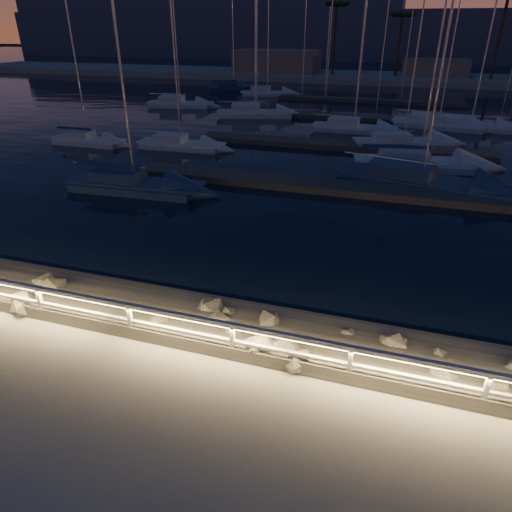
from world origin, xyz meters
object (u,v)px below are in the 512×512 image
object	(u,v)px
sailboat_j	(352,127)
sailboat_n	(266,92)
sailboat_f	(179,143)
sailboat_e	(253,112)
sailboat_c	(416,162)
sailboat_a	(87,139)
sailboat_h	(418,180)
guard_rail	(194,325)
sailboat_l	(401,141)
sailboat_i	(178,103)
sailboat_m	(233,88)
sailboat_b	(131,183)
sailboat_k	(436,123)
sailboat_g	(468,124)

from	to	relation	value
sailboat_j	sailboat_n	size ratio (longest dim) A/B	1.03
sailboat_f	sailboat_e	bearing A→B (deg)	83.16
sailboat_c	sailboat_f	size ratio (longest dim) A/B	1.26
sailboat_a	sailboat_h	distance (m)	24.85
guard_rail	sailboat_h	size ratio (longest dim) A/B	2.66
sailboat_n	sailboat_l	bearing A→B (deg)	-65.83
sailboat_f	sailboat_j	world-z (taller)	sailboat_j
sailboat_h	sailboat_f	bearing A→B (deg)	179.35
guard_rail	sailboat_h	distance (m)	18.85
sailboat_e	sailboat_n	xyz separation A→B (m)	(-3.17, 15.22, -0.05)
sailboat_l	sailboat_c	bearing A→B (deg)	-97.23
sailboat_e	sailboat_n	bearing A→B (deg)	85.00
sailboat_h	sailboat_i	distance (m)	33.80
guard_rail	sailboat_m	distance (m)	58.20
guard_rail	sailboat_n	size ratio (longest dim) A/B	3.68
sailboat_l	sailboat_n	bearing A→B (deg)	109.10
sailboat_h	sailboat_l	xyz separation A→B (m)	(-1.20, 10.08, -0.07)
sailboat_b	sailboat_c	bearing A→B (deg)	29.10
sailboat_e	sailboat_n	world-z (taller)	sailboat_e
sailboat_e	sailboat_h	bearing A→B (deg)	-66.22
sailboat_c	sailboat_l	xyz separation A→B (m)	(-1.11, 5.92, -0.05)
guard_rail	sailboat_j	xyz separation A→B (m)	(0.20, 32.30, -0.95)
sailboat_m	sailboat_n	xyz separation A→B (m)	(5.87, -3.21, -0.02)
sailboat_f	sailboat_j	bearing A→B (deg)	39.26
sailboat_f	sailboat_i	bearing A→B (deg)	114.59
sailboat_j	sailboat_k	xyz separation A→B (m)	(7.07, 4.00, 0.01)
sailboat_j	sailboat_e	bearing A→B (deg)	159.59
sailboat_e	sailboat_m	size ratio (longest dim) A/B	1.11
sailboat_j	sailboat_m	size ratio (longest dim) A/B	1.03
guard_rail	sailboat_e	xyz separation A→B (m)	(-10.17, 36.50, -0.91)
sailboat_l	sailboat_f	bearing A→B (deg)	-177.74
sailboat_g	sailboat_h	world-z (taller)	sailboat_h
sailboat_g	sailboat_j	bearing A→B (deg)	-150.57
sailboat_b	sailboat_n	xyz separation A→B (m)	(-3.70, 39.16, -0.03)
sailboat_f	sailboat_h	world-z (taller)	sailboat_h
sailboat_e	sailboat_h	distance (m)	24.42
sailboat_a	sailboat_j	bearing A→B (deg)	30.05
sailboat_f	sailboat_m	distance (m)	33.66
sailboat_i	sailboat_n	xyz separation A→B (m)	(6.80, 11.98, -0.04)
sailboat_c	sailboat_f	bearing A→B (deg)	169.89
sailboat_b	sailboat_l	distance (m)	20.95
sailboat_i	sailboat_m	distance (m)	15.22
sailboat_g	sailboat_n	distance (m)	27.81
sailboat_b	sailboat_m	xyz separation A→B (m)	(-9.57, 42.37, -0.00)
sailboat_g	sailboat_l	bearing A→B (deg)	-116.96
guard_rail	sailboat_g	world-z (taller)	sailboat_g
sailboat_b	sailboat_e	world-z (taller)	sailboat_e
sailboat_h	sailboat_m	size ratio (longest dim) A/B	1.38
sailboat_h	sailboat_b	bearing A→B (deg)	-147.43
sailboat_e	sailboat_f	bearing A→B (deg)	-111.90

